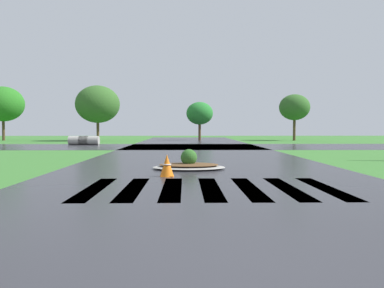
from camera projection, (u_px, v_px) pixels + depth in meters
name	position (u px, v px, depth m)	size (l,w,h in m)	color
asphalt_roadway	(202.00, 169.00, 13.33)	(9.71, 80.00, 0.01)	#2B2B30
asphalt_cross_road	(193.00, 147.00, 28.52)	(90.00, 8.74, 0.01)	#2B2B30
crosswalk_stripes	(210.00, 188.00, 9.15)	(5.85, 3.54, 0.01)	white
median_island	(189.00, 165.00, 13.34)	(2.47, 1.67, 0.68)	#9E9B93
drainage_pipe_stack	(84.00, 140.00, 31.17)	(2.42, 0.81, 0.71)	#9E9B93
traffic_cone	(167.00, 166.00, 11.33)	(0.41, 0.41, 0.64)	orange
background_treeline	(104.00, 106.00, 40.80)	(34.37, 5.48, 5.68)	#4C3823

